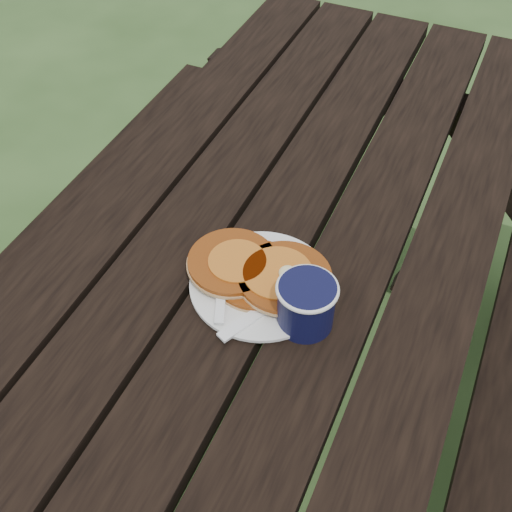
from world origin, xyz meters
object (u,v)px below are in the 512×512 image
at_px(picnic_table, 268,357).
at_px(pancake_stack, 260,271).
at_px(coffee_cup, 306,302).
at_px(plate, 261,284).

height_order(picnic_table, pancake_stack, pancake_stack).
bearing_deg(pancake_stack, coffee_cup, -26.15).
relative_size(picnic_table, pancake_stack, 7.36).
bearing_deg(plate, coffee_cup, -22.91).
distance_m(plate, pancake_stack, 0.02).
distance_m(picnic_table, plate, 0.41).
relative_size(plate, pancake_stack, 0.94).
bearing_deg(plate, pancake_stack, 124.18).
distance_m(pancake_stack, coffee_cup, 0.11).
relative_size(picnic_table, coffee_cup, 18.58).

